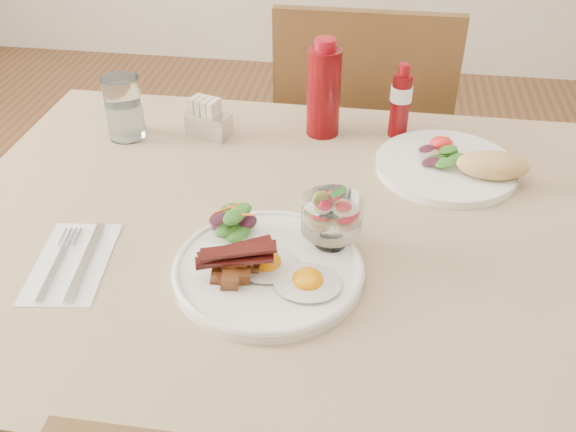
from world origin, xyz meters
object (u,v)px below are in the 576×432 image
(second_plate, at_px, (457,165))
(sugar_caddy, at_px, (208,120))
(fruit_cup, at_px, (331,216))
(chair_far, at_px, (360,150))
(water_glass, at_px, (124,111))
(hot_sauce_bottle, at_px, (400,102))
(ketchup_bottle, at_px, (324,91))
(table, at_px, (342,270))
(main_plate, at_px, (268,271))

(second_plate, distance_m, sugar_caddy, 0.49)
(sugar_caddy, bearing_deg, fruit_cup, -33.59)
(chair_far, relative_size, water_glass, 7.44)
(hot_sauce_bottle, bearing_deg, second_plate, -50.56)
(chair_far, height_order, second_plate, chair_far)
(hot_sauce_bottle, bearing_deg, ketchup_bottle, -174.94)
(second_plate, relative_size, ketchup_bottle, 1.36)
(hot_sauce_bottle, xyz_separation_m, sugar_caddy, (-0.37, -0.06, -0.04))
(hot_sauce_bottle, relative_size, sugar_caddy, 1.57)
(fruit_cup, relative_size, ketchup_bottle, 0.47)
(fruit_cup, bearing_deg, water_glass, 144.92)
(ketchup_bottle, height_order, hot_sauce_bottle, ketchup_bottle)
(second_plate, bearing_deg, ketchup_bottle, 155.30)
(second_plate, relative_size, hot_sauce_bottle, 1.78)
(table, height_order, hot_sauce_bottle, hot_sauce_bottle)
(fruit_cup, relative_size, sugar_caddy, 0.97)
(table, bearing_deg, second_plate, 46.93)
(fruit_cup, xyz_separation_m, water_glass, (-0.44, 0.31, -0.01))
(second_plate, distance_m, ketchup_bottle, 0.29)
(table, distance_m, main_plate, 0.19)
(table, height_order, chair_far, chair_far)
(table, xyz_separation_m, second_plate, (0.19, 0.20, 0.11))
(sugar_caddy, bearing_deg, second_plate, 8.10)
(chair_far, relative_size, sugar_caddy, 9.75)
(water_glass, bearing_deg, main_plate, -46.81)
(main_plate, relative_size, ketchup_bottle, 1.43)
(hot_sauce_bottle, bearing_deg, sugar_caddy, -171.26)
(main_plate, bearing_deg, hot_sauce_bottle, 68.71)
(table, bearing_deg, chair_far, 90.00)
(fruit_cup, distance_m, sugar_caddy, 0.44)
(fruit_cup, bearing_deg, main_plate, -140.34)
(table, relative_size, main_plate, 4.75)
(table, relative_size, chair_far, 1.43)
(ketchup_bottle, bearing_deg, sugar_caddy, -168.84)
(chair_far, height_order, ketchup_bottle, ketchup_bottle)
(chair_far, bearing_deg, sugar_caddy, -127.31)
(main_plate, height_order, ketchup_bottle, ketchup_bottle)
(table, xyz_separation_m, ketchup_bottle, (-0.07, 0.32, 0.18))
(table, xyz_separation_m, main_plate, (-0.10, -0.13, 0.10))
(ketchup_bottle, height_order, sugar_caddy, ketchup_bottle)
(table, distance_m, water_glass, 0.54)
(hot_sauce_bottle, bearing_deg, water_glass, -170.74)
(hot_sauce_bottle, bearing_deg, chair_far, 103.41)
(table, distance_m, second_plate, 0.29)
(fruit_cup, relative_size, hot_sauce_bottle, 0.61)
(second_plate, bearing_deg, main_plate, -131.11)
(hot_sauce_bottle, bearing_deg, table, -103.33)
(fruit_cup, distance_m, hot_sauce_bottle, 0.41)
(table, relative_size, water_glass, 10.64)
(table, height_order, fruit_cup, fruit_cup)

